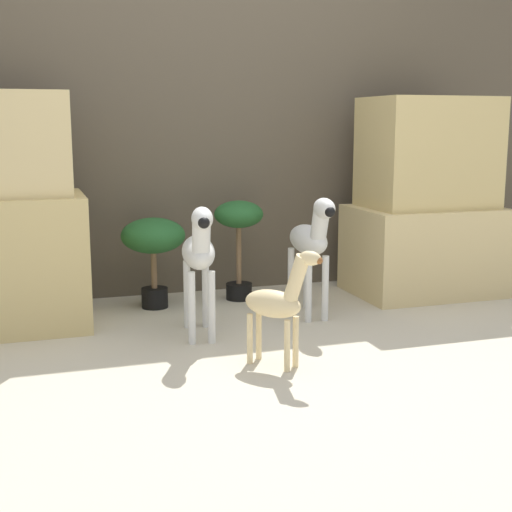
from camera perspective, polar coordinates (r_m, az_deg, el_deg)
The scene contains 8 objects.
ground_plane at distance 3.16m, azimuth 3.66°, elevation -9.05°, with size 14.00×14.00×0.00m, color beige.
wall_back at distance 4.52m, azimuth -3.91°, elevation 11.08°, with size 6.40×0.08×2.20m.
rock_pillar_right at distance 4.56m, azimuth 13.42°, elevation 3.95°, with size 0.90×0.63×1.21m.
zebra_right at distance 3.90m, azimuth 4.43°, elevation 1.30°, with size 0.17×0.54×0.68m.
zebra_left at distance 3.51m, azimuth -4.58°, elevation 0.27°, with size 0.22×0.54×0.68m.
giraffe_figurine at distance 3.10m, azimuth 1.80°, elevation -3.65°, with size 0.30×0.35×0.53m.
potted_palm_front at distance 4.13m, azimuth -8.22°, elevation 1.16°, with size 0.37×0.37×0.53m.
potted_palm_back at distance 4.28m, azimuth -1.39°, elevation 2.37°, with size 0.29×0.29×0.60m.
Camera 1 is at (-1.10, -2.76, 1.06)m, focal length 50.00 mm.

